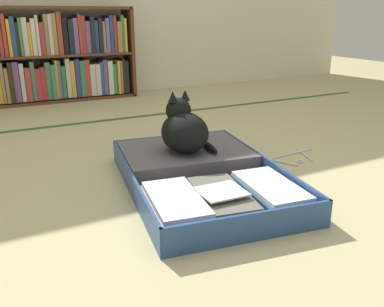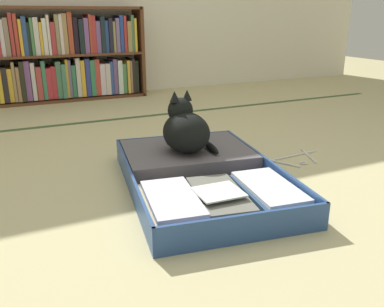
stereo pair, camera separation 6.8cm
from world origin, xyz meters
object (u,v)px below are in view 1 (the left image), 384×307
at_px(open_suitcase, 198,174).
at_px(clothes_hanger, 290,157).
at_px(bookshelf, 40,59).
at_px(black_cat, 183,130).

xyz_separation_m(open_suitcase, clothes_hanger, (0.60, 0.08, -0.04)).
bearing_deg(clothes_hanger, bookshelf, 113.82).
bearing_deg(open_suitcase, bookshelf, 98.87).
height_order(open_suitcase, black_cat, black_cat).
height_order(open_suitcase, clothes_hanger, open_suitcase).
xyz_separation_m(black_cat, clothes_hanger, (0.59, -0.08, -0.21)).
bearing_deg(open_suitcase, black_cat, 88.40).
distance_m(black_cat, clothes_hanger, 0.63).
xyz_separation_m(bookshelf, clothes_hanger, (0.94, -2.14, -0.37)).
height_order(bookshelf, black_cat, bookshelf).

